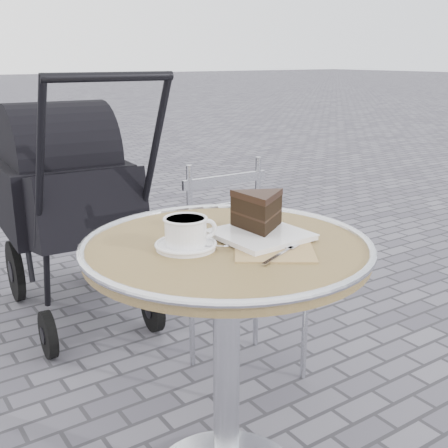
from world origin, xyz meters
TOP-DOWN VIEW (x-y plane):
  - cafe_table at (0.00, 0.00)m, footprint 0.72×0.72m
  - cappuccino_set at (-0.10, 0.03)m, footprint 0.15×0.15m
  - cake_plate_set at (0.11, 0.00)m, footprint 0.26×0.33m
  - bistro_chair at (0.42, 0.55)m, footprint 0.37×0.37m
  - baby_stroller at (0.07, 1.38)m, footprint 0.57×1.11m

SIDE VIEW (x-z plane):
  - bistro_chair at x=0.42m, z-range 0.10..0.90m
  - baby_stroller at x=0.07m, z-range -0.06..1.07m
  - cafe_table at x=0.00m, z-range 0.20..0.94m
  - cappuccino_set at x=-0.10m, z-range 0.73..0.80m
  - cake_plate_set at x=0.11m, z-range 0.73..0.84m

